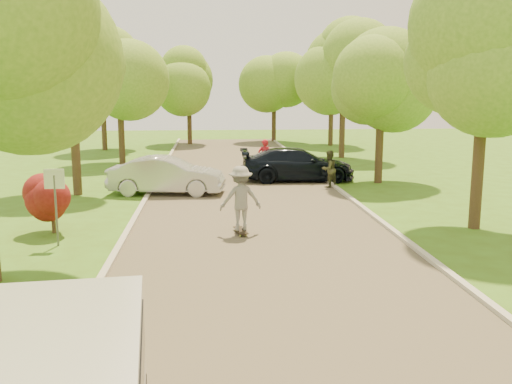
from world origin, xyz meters
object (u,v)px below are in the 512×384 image
object	(u,v)px
silver_sedan	(167,175)
person_olive	(329,169)
dark_sedan	(297,164)
skateboarder	(241,198)
longboard	(241,230)
street_sign	(55,191)
person_striped	(264,158)

from	to	relation	value
silver_sedan	person_olive	world-z (taller)	person_olive
dark_sedan	skateboarder	distance (m)	10.53
skateboarder	person_olive	size ratio (longest dim) A/B	1.18
skateboarder	longboard	bearing A→B (deg)	171.53
street_sign	skateboarder	xyz separation A→B (m)	(5.19, 0.87, -0.46)
street_sign	person_olive	bearing A→B (deg)	42.81
longboard	person_olive	world-z (taller)	person_olive
longboard	person_olive	xyz separation A→B (m)	(4.41, 8.03, 0.72)
street_sign	longboard	xyz separation A→B (m)	(5.19, 0.87, -1.46)
silver_sedan	longboard	bearing A→B (deg)	-151.32
skateboarder	person_olive	xyz separation A→B (m)	(4.41, 8.03, -0.28)
street_sign	skateboarder	world-z (taller)	street_sign
dark_sedan	longboard	xyz separation A→B (m)	(-3.30, -10.00, -0.68)
silver_sedan	person_olive	bearing A→B (deg)	-73.95
person_striped	person_olive	xyz separation A→B (m)	(2.52, -3.74, -0.10)
street_sign	person_olive	size ratio (longest dim) A/B	1.31
dark_sedan	skateboarder	bearing A→B (deg)	162.66
street_sign	silver_sedan	distance (m)	8.26
street_sign	person_striped	distance (m)	14.49
silver_sedan	longboard	size ratio (longest dim) A/B	4.63
longboard	person_striped	world-z (taller)	person_striped
longboard	dark_sedan	bearing A→B (deg)	-116.71
dark_sedan	person_olive	size ratio (longest dim) A/B	3.27
silver_sedan	street_sign	bearing A→B (deg)	169.85
longboard	skateboarder	world-z (taller)	skateboarder
silver_sedan	person_striped	world-z (taller)	person_striped
street_sign	dark_sedan	bearing A→B (deg)	52.02
person_olive	skateboarder	bearing A→B (deg)	26.23
person_striped	skateboarder	bearing A→B (deg)	71.12
skateboarder	person_olive	distance (m)	9.16
street_sign	skateboarder	distance (m)	5.28
dark_sedan	person_striped	bearing A→B (deg)	39.47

